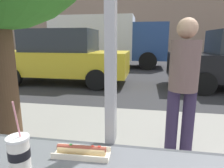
% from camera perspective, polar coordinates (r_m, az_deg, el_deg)
% --- Properties ---
extents(ground_plane, '(60.00, 60.00, 0.00)m').
position_cam_1_polar(ground_plane, '(9.02, 8.49, 2.88)').
color(ground_plane, '#2D2D30').
extents(sidewalk_strip, '(16.00, 2.80, 0.11)m').
position_cam_1_polar(sidewalk_strip, '(2.89, 5.22, -17.69)').
color(sidewalk_strip, gray).
rests_on(sidewalk_strip, ground).
extents(building_facade_far, '(28.00, 1.20, 5.39)m').
position_cam_1_polar(building_facade_far, '(19.95, 9.57, 15.92)').
color(building_facade_far, gray).
rests_on(building_facade_far, ground).
extents(soda_cup_left, '(0.09, 0.09, 0.31)m').
position_cam_1_polar(soda_cup_left, '(0.95, -25.13, -17.42)').
color(soda_cup_left, silver).
rests_on(soda_cup_left, window_counter).
extents(hotdog_tray_near, '(0.27, 0.10, 0.05)m').
position_cam_1_polar(hotdog_tray_near, '(0.99, -8.72, -18.47)').
color(hotdog_tray_near, beige).
rests_on(hotdog_tray_near, window_counter).
extents(parked_car_yellow, '(4.54, 1.89, 1.85)m').
position_cam_1_polar(parked_car_yellow, '(7.18, -14.11, 7.59)').
color(parked_car_yellow, gold).
rests_on(parked_car_yellow, ground).
extents(box_truck, '(6.23, 2.44, 2.74)m').
position_cam_1_polar(box_truck, '(11.37, -1.35, 12.71)').
color(box_truck, silver).
rests_on(box_truck, ground).
extents(pedestrian, '(0.32, 0.32, 1.63)m').
position_cam_1_polar(pedestrian, '(2.37, 19.74, 0.50)').
color(pedestrian, '#372B4C').
rests_on(pedestrian, sidewalk_strip).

